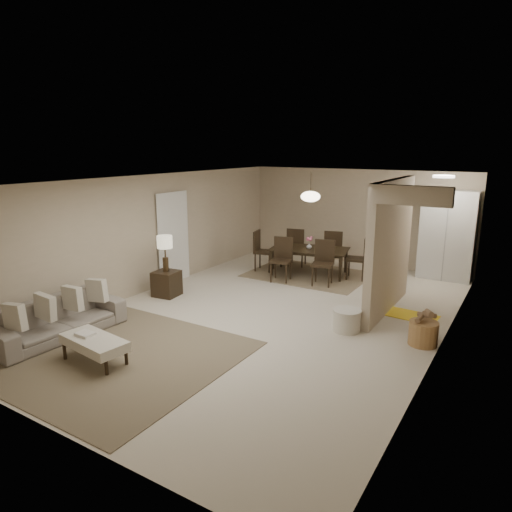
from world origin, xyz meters
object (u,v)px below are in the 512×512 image
Objects in this scene: ottoman_bench at (94,343)px; round_pouf at (347,320)px; wicker_basket at (423,333)px; side_table at (167,283)px; sofa at (57,319)px; dining_table at (309,262)px; pantry_cabinet at (448,235)px.

round_pouf is (2.70, 3.05, -0.12)m from ottoman_bench.
round_pouf is at bearing -175.37° from wicker_basket.
round_pouf is (3.92, 0.19, -0.08)m from side_table.
side_table is at bearing -176.83° from wicker_basket.
ottoman_bench is at bearing -131.50° from round_pouf.
side_table is (0.05, 2.56, -0.05)m from sofa.
side_table is at bearing -177.29° from round_pouf.
wicker_basket is (1.23, 0.10, 0.01)m from round_pouf.
dining_table reaches higher than ottoman_bench.
dining_table is (-2.06, 2.86, 0.14)m from round_pouf.
round_pouf is 1.06× the size of wicker_basket.
side_table is at bearing 119.99° from ottoman_bench.
ottoman_bench is 5.04m from wicker_basket.
sofa is at bearing 173.61° from ottoman_bench.
round_pouf is 3.52m from dining_table.
pantry_cabinet is at bearing -31.84° from sofa.
pantry_cabinet is at bearing 78.90° from round_pouf.
pantry_cabinet is 3.96× the size of side_table.
side_table reaches higher than round_pouf.
sofa reaches higher than side_table.
sofa is at bearing -121.11° from dining_table.
dining_table is (-2.90, -1.39, -0.72)m from pantry_cabinet.
wicker_basket is at bearing -84.49° from pantry_cabinet.
dining_table is at bearing 140.10° from wicker_basket.
side_table is at bearing -133.71° from dining_table.
round_pouf is 0.26× the size of dining_table.
round_pouf is 1.24m from wicker_basket.
side_table is (-1.22, 2.86, -0.04)m from ottoman_bench.
ottoman_bench is 2.35× the size of round_pouf.
ottoman_bench is 2.13× the size of side_table.
side_table is 3.92m from round_pouf.
sofa is at bearing -91.12° from side_table.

